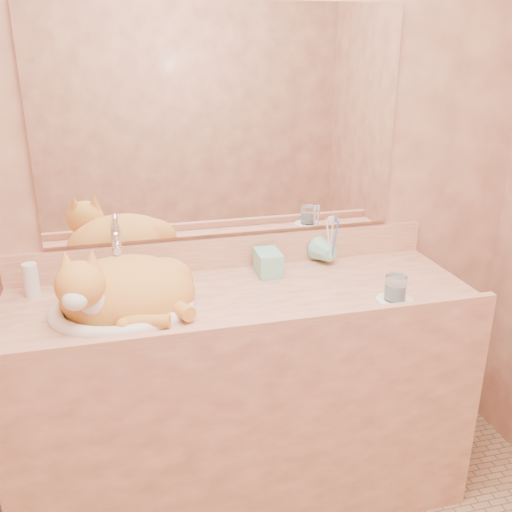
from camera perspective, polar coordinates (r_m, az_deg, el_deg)
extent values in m
cube|color=#965A44|center=(2.09, -3.24, 9.25)|extent=(2.40, 0.02, 2.50)
cube|color=white|center=(2.05, -3.25, 13.02)|extent=(1.30, 0.02, 0.80)
imported|color=#7FCBB1|center=(2.04, 1.69, 0.11)|extent=(0.09, 0.09, 0.19)
imported|color=#7FCBB1|center=(2.20, 7.53, 0.04)|extent=(0.12, 0.12, 0.09)
cylinder|color=white|center=(1.96, 13.66, -4.36)|extent=(0.12, 0.12, 0.01)
cylinder|color=silver|center=(1.94, 13.78, -3.11)|extent=(0.07, 0.07, 0.08)
cylinder|color=white|center=(2.06, -21.55, -2.27)|extent=(0.05, 0.05, 0.12)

